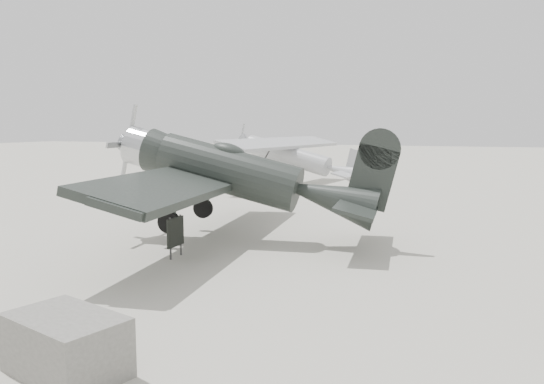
{
  "coord_description": "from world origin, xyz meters",
  "views": [
    {
      "loc": [
        7.43,
        -15.5,
        3.61
      ],
      "look_at": [
        1.78,
        0.18,
        1.5
      ],
      "focal_mm": 35.0,
      "sensor_mm": 36.0,
      "label": 1
    }
  ],
  "objects_px": {
    "lowwing_monoplane": "(242,176)",
    "highwing_monoplane": "(292,152)",
    "equipment_block": "(66,345)",
    "sign_board": "(175,233)"
  },
  "relations": [
    {
      "from": "equipment_block",
      "to": "sign_board",
      "type": "height_order",
      "value": "sign_board"
    },
    {
      "from": "lowwing_monoplane",
      "to": "sign_board",
      "type": "bearing_deg",
      "value": -116.13
    },
    {
      "from": "lowwing_monoplane",
      "to": "equipment_block",
      "type": "bearing_deg",
      "value": -88.58
    },
    {
      "from": "equipment_block",
      "to": "lowwing_monoplane",
      "type": "bearing_deg",
      "value": 96.71
    },
    {
      "from": "highwing_monoplane",
      "to": "equipment_block",
      "type": "distance_m",
      "value": 24.15
    },
    {
      "from": "highwing_monoplane",
      "to": "sign_board",
      "type": "relative_size",
      "value": 9.93
    },
    {
      "from": "lowwing_monoplane",
      "to": "highwing_monoplane",
      "type": "bearing_deg",
      "value": 96.44
    },
    {
      "from": "highwing_monoplane",
      "to": "sign_board",
      "type": "distance_m",
      "value": 17.34
    },
    {
      "from": "equipment_block",
      "to": "sign_board",
      "type": "xyz_separation_m",
      "value": [
        -2.01,
        6.58,
        0.25
      ]
    },
    {
      "from": "highwing_monoplane",
      "to": "equipment_block",
      "type": "bearing_deg",
      "value": -69.63
    }
  ]
}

